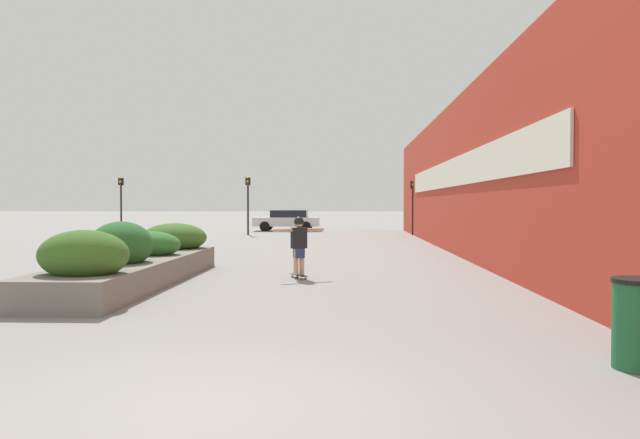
% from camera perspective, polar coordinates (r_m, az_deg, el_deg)
% --- Properties ---
extents(ground_plane, '(300.00, 300.00, 0.00)m').
position_cam_1_polar(ground_plane, '(5.98, -8.88, -16.71)').
color(ground_plane, gray).
extents(building_wall_right, '(0.67, 41.14, 5.70)m').
position_cam_1_polar(building_wall_right, '(23.59, 12.85, 3.80)').
color(building_wall_right, '#B23323').
rests_on(building_wall_right, ground_plane).
extents(planter_box, '(1.92, 8.72, 1.48)m').
position_cam_1_polar(planter_box, '(15.27, -16.30, -3.40)').
color(planter_box, slate).
rests_on(planter_box, ground_plane).
extents(skateboard, '(0.50, 0.72, 0.09)m').
position_cam_1_polar(skateboard, '(15.63, -1.94, -5.16)').
color(skateboard, black).
rests_on(skateboard, ground_plane).
extents(skateboarder, '(1.23, 0.73, 1.45)m').
position_cam_1_polar(skateboarder, '(15.55, -1.94, -1.85)').
color(skateboarder, tan).
rests_on(skateboarder, skateboard).
extents(car_leftmost, '(4.49, 1.91, 1.47)m').
position_cam_1_polar(car_leftmost, '(45.88, 17.24, 0.00)').
color(car_leftmost, slate).
rests_on(car_leftmost, ground_plane).
extents(car_center_left, '(4.50, 1.99, 1.43)m').
position_cam_1_polar(car_center_left, '(42.96, -3.01, -0.03)').
color(car_center_left, silver).
rests_on(car_center_left, ground_plane).
extents(traffic_light_left, '(0.28, 0.30, 3.45)m').
position_cam_1_polar(traffic_light_left, '(37.58, -6.61, 2.17)').
color(traffic_light_left, black).
rests_on(traffic_light_left, ground_plane).
extents(traffic_light_right, '(0.28, 0.30, 3.24)m').
position_cam_1_polar(traffic_light_right, '(37.64, 8.48, 1.97)').
color(traffic_light_right, black).
rests_on(traffic_light_right, ground_plane).
extents(traffic_light_far_left, '(0.28, 0.30, 3.45)m').
position_cam_1_polar(traffic_light_far_left, '(39.95, -17.74, 2.07)').
color(traffic_light_far_left, black).
rests_on(traffic_light_far_left, ground_plane).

